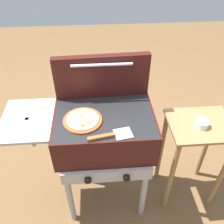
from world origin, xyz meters
TOP-DOWN VIEW (x-y plane):
  - ground_plane at (0.00, 0.00)m, footprint 8.00×8.00m
  - grill at (-0.01, -0.00)m, footprint 0.96×0.53m
  - grill_lid_open at (0.00, 0.21)m, footprint 0.63×0.09m
  - pizza_cheese at (-0.13, -0.05)m, footprint 0.24×0.24m
  - spatula at (0.03, -0.19)m, footprint 0.27×0.11m
  - prep_table at (0.66, 0.00)m, footprint 0.44×0.36m
  - topping_bowl_near at (0.65, -0.02)m, footprint 0.09×0.09m

SIDE VIEW (x-z plane):
  - ground_plane at x=0.00m, z-range 0.00..0.00m
  - prep_table at x=0.66m, z-range 0.16..0.94m
  - grill at x=-0.01m, z-range 0.31..1.21m
  - topping_bowl_near at x=0.65m, z-range 0.78..0.82m
  - spatula at x=0.03m, z-range 0.90..0.92m
  - pizza_cheese at x=-0.13m, z-range 0.89..0.93m
  - grill_lid_open at x=0.00m, z-range 0.90..1.20m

